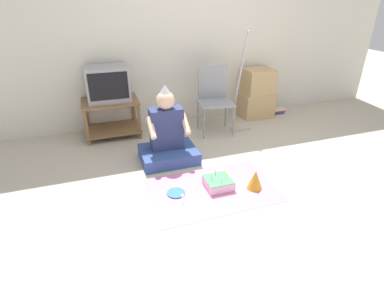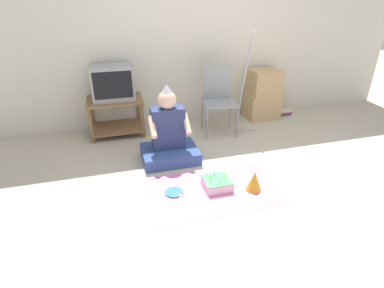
{
  "view_description": "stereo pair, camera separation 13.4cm",
  "coord_description": "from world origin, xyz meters",
  "px_view_note": "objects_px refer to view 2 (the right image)",
  "views": [
    {
      "loc": [
        -1.41,
        -2.14,
        1.72
      ],
      "look_at": [
        -0.54,
        0.47,
        0.35
      ],
      "focal_mm": 28.0,
      "sensor_mm": 36.0,
      "label": 1
    },
    {
      "loc": [
        -1.28,
        -2.18,
        1.72
      ],
      "look_at": [
        -0.54,
        0.47,
        0.35
      ],
      "focal_mm": 28.0,
      "sensor_mm": 36.0,
      "label": 2
    }
  ],
  "objects_px": {
    "dust_mop": "(244,102)",
    "book_pile": "(285,112)",
    "folding_chair": "(219,96)",
    "person_seated": "(169,138)",
    "tv": "(112,82)",
    "birthday_cake": "(217,183)",
    "cardboard_box_stack": "(263,95)",
    "paper_plate": "(174,192)",
    "party_hat_blue": "(254,181)"
  },
  "relations": [
    {
      "from": "dust_mop",
      "to": "book_pile",
      "type": "bearing_deg",
      "value": 20.58
    },
    {
      "from": "folding_chair",
      "to": "book_pile",
      "type": "height_order",
      "value": "folding_chair"
    },
    {
      "from": "book_pile",
      "to": "person_seated",
      "type": "height_order",
      "value": "person_seated"
    },
    {
      "from": "folding_chair",
      "to": "person_seated",
      "type": "bearing_deg",
      "value": -142.97
    },
    {
      "from": "tv",
      "to": "book_pile",
      "type": "distance_m",
      "value": 2.69
    },
    {
      "from": "dust_mop",
      "to": "birthday_cake",
      "type": "xyz_separation_m",
      "value": [
        -0.85,
        -1.29,
        -0.35
      ]
    },
    {
      "from": "cardboard_box_stack",
      "to": "dust_mop",
      "type": "distance_m",
      "value": 0.58
    },
    {
      "from": "cardboard_box_stack",
      "to": "tv",
      "type": "bearing_deg",
      "value": -179.67
    },
    {
      "from": "folding_chair",
      "to": "paper_plate",
      "type": "distance_m",
      "value": 1.67
    },
    {
      "from": "tv",
      "to": "paper_plate",
      "type": "xyz_separation_m",
      "value": [
        0.44,
        -1.6,
        -0.7
      ]
    },
    {
      "from": "folding_chair",
      "to": "cardboard_box_stack",
      "type": "xyz_separation_m",
      "value": [
        0.83,
        0.3,
        -0.15
      ]
    },
    {
      "from": "tv",
      "to": "folding_chair",
      "type": "height_order",
      "value": "tv"
    },
    {
      "from": "cardboard_box_stack",
      "to": "birthday_cake",
      "type": "relative_size",
      "value": 2.88
    },
    {
      "from": "dust_mop",
      "to": "birthday_cake",
      "type": "relative_size",
      "value": 5.22
    },
    {
      "from": "folding_chair",
      "to": "party_hat_blue",
      "type": "bearing_deg",
      "value": -96.05
    },
    {
      "from": "party_hat_blue",
      "to": "folding_chair",
      "type": "bearing_deg",
      "value": 83.95
    },
    {
      "from": "tv",
      "to": "birthday_cake",
      "type": "relative_size",
      "value": 2.06
    },
    {
      "from": "person_seated",
      "to": "party_hat_blue",
      "type": "relative_size",
      "value": 4.46
    },
    {
      "from": "book_pile",
      "to": "paper_plate",
      "type": "distance_m",
      "value": 2.69
    },
    {
      "from": "cardboard_box_stack",
      "to": "birthday_cake",
      "type": "height_order",
      "value": "cardboard_box_stack"
    },
    {
      "from": "book_pile",
      "to": "party_hat_blue",
      "type": "bearing_deg",
      "value": -128.7
    },
    {
      "from": "dust_mop",
      "to": "person_seated",
      "type": "height_order",
      "value": "dust_mop"
    },
    {
      "from": "book_pile",
      "to": "paper_plate",
      "type": "bearing_deg",
      "value": -143.65
    },
    {
      "from": "folding_chair",
      "to": "birthday_cake",
      "type": "relative_size",
      "value": 3.47
    },
    {
      "from": "book_pile",
      "to": "paper_plate",
      "type": "xyz_separation_m",
      "value": [
        -2.17,
        -1.6,
        -0.03
      ]
    },
    {
      "from": "birthday_cake",
      "to": "party_hat_blue",
      "type": "bearing_deg",
      "value": -21.95
    },
    {
      "from": "cardboard_box_stack",
      "to": "paper_plate",
      "type": "xyz_separation_m",
      "value": [
        -1.75,
        -1.61,
        -0.34
      ]
    },
    {
      "from": "birthday_cake",
      "to": "person_seated",
      "type": "bearing_deg",
      "value": 114.76
    },
    {
      "from": "cardboard_box_stack",
      "to": "person_seated",
      "type": "bearing_deg",
      "value": -150.88
    },
    {
      "from": "cardboard_box_stack",
      "to": "book_pile",
      "type": "xyz_separation_m",
      "value": [
        0.42,
        -0.01,
        -0.31
      ]
    },
    {
      "from": "cardboard_box_stack",
      "to": "book_pile",
      "type": "bearing_deg",
      "value": -1.67
    },
    {
      "from": "folding_chair",
      "to": "person_seated",
      "type": "distance_m",
      "value": 1.05
    },
    {
      "from": "paper_plate",
      "to": "book_pile",
      "type": "bearing_deg",
      "value": 36.35
    },
    {
      "from": "birthday_cake",
      "to": "party_hat_blue",
      "type": "relative_size",
      "value": 1.3
    },
    {
      "from": "party_hat_blue",
      "to": "birthday_cake",
      "type": "bearing_deg",
      "value": 158.05
    },
    {
      "from": "birthday_cake",
      "to": "tv",
      "type": "bearing_deg",
      "value": 118.2
    },
    {
      "from": "dust_mop",
      "to": "person_seated",
      "type": "xyz_separation_m",
      "value": [
        -1.18,
        -0.57,
        -0.14
      ]
    },
    {
      "from": "cardboard_box_stack",
      "to": "party_hat_blue",
      "type": "relative_size",
      "value": 3.74
    },
    {
      "from": "dust_mop",
      "to": "party_hat_blue",
      "type": "relative_size",
      "value": 6.76
    },
    {
      "from": "folding_chair",
      "to": "birthday_cake",
      "type": "bearing_deg",
      "value": -110.15
    },
    {
      "from": "party_hat_blue",
      "to": "paper_plate",
      "type": "height_order",
      "value": "party_hat_blue"
    },
    {
      "from": "tv",
      "to": "folding_chair",
      "type": "xyz_separation_m",
      "value": [
        1.36,
        -0.29,
        -0.2
      ]
    },
    {
      "from": "paper_plate",
      "to": "birthday_cake",
      "type": "bearing_deg",
      "value": -3.08
    },
    {
      "from": "paper_plate",
      "to": "cardboard_box_stack",
      "type": "bearing_deg",
      "value": 42.61
    },
    {
      "from": "folding_chair",
      "to": "birthday_cake",
      "type": "xyz_separation_m",
      "value": [
        -0.49,
        -1.33,
        -0.46
      ]
    },
    {
      "from": "tv",
      "to": "cardboard_box_stack",
      "type": "relative_size",
      "value": 0.72
    },
    {
      "from": "folding_chair",
      "to": "cardboard_box_stack",
      "type": "relative_size",
      "value": 1.2
    },
    {
      "from": "folding_chair",
      "to": "party_hat_blue",
      "type": "height_order",
      "value": "folding_chair"
    },
    {
      "from": "tv",
      "to": "party_hat_blue",
      "type": "bearing_deg",
      "value": -55.59
    },
    {
      "from": "tv",
      "to": "person_seated",
      "type": "height_order",
      "value": "tv"
    }
  ]
}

